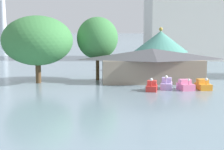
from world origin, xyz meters
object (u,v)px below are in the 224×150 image
at_px(shoreline_tree_tall_left, 37,41).
at_px(green_roof_pavilion, 161,48).
at_px(boathouse, 152,65).
at_px(background_building_block, 219,9).
at_px(pedal_boat_pink, 186,86).
at_px(pedal_boat_orange, 203,85).
at_px(pedal_boat_red, 152,87).
at_px(shoreline_tree_mid, 97,38).
at_px(pedal_boat_lavender, 167,84).

bearing_deg(shoreline_tree_tall_left, green_roof_pavilion, 35.98).
relative_size(boathouse, background_building_block, 0.40).
distance_m(pedal_boat_pink, green_roof_pavilion, 21.49).
relative_size(pedal_boat_pink, green_roof_pavilion, 0.25).
height_order(pedal_boat_orange, shoreline_tree_tall_left, shoreline_tree_tall_left).
bearing_deg(green_roof_pavilion, boathouse, -104.66).
distance_m(pedal_boat_red, pedal_boat_pink, 4.42).
bearing_deg(shoreline_tree_mid, pedal_boat_red, -56.46).
height_order(pedal_boat_red, pedal_boat_lavender, pedal_boat_lavender).
xyz_separation_m(pedal_boat_red, pedal_boat_lavender, (2.13, 1.45, 0.06)).
distance_m(pedal_boat_lavender, green_roof_pavilion, 20.82).
xyz_separation_m(boathouse, shoreline_tree_tall_left, (-16.30, -0.09, 3.47)).
bearing_deg(pedal_boat_pink, pedal_boat_lavender, -119.74).
height_order(pedal_boat_lavender, shoreline_tree_tall_left, shoreline_tree_tall_left).
bearing_deg(pedal_boat_orange, boathouse, -143.06).
distance_m(boathouse, green_roof_pavilion, 15.08).
height_order(pedal_boat_red, boathouse, boathouse).
bearing_deg(shoreline_tree_mid, pedal_boat_pink, -40.71).
distance_m(pedal_boat_orange, background_building_block, 52.86).
bearing_deg(green_roof_pavilion, background_building_block, 53.24).
height_order(pedal_boat_lavender, shoreline_tree_mid, shoreline_tree_mid).
bearing_deg(pedal_boat_orange, shoreline_tree_tall_left, -109.90).
bearing_deg(boathouse, pedal_boat_pink, -64.19).
relative_size(pedal_boat_pink, shoreline_tree_tall_left, 0.25).
bearing_deg(shoreline_tree_tall_left, pedal_boat_red, -25.33).
distance_m(boathouse, background_building_block, 49.04).
height_order(pedal_boat_red, shoreline_tree_mid, shoreline_tree_mid).
relative_size(pedal_boat_pink, pedal_boat_orange, 0.99).
distance_m(pedal_boat_orange, shoreline_tree_mid, 17.31).
bearing_deg(pedal_boat_orange, shoreline_tree_mid, -128.48).
relative_size(pedal_boat_lavender, shoreline_tree_mid, 0.30).
height_order(pedal_boat_lavender, boathouse, boathouse).
bearing_deg(pedal_boat_red, pedal_boat_lavender, 137.79).
relative_size(green_roof_pavilion, background_building_block, 0.26).
xyz_separation_m(pedal_boat_pink, green_roof_pavilion, (0.57, 21.18, 3.63)).
xyz_separation_m(green_roof_pavilion, background_building_block, (20.15, 26.97, 8.93)).
bearing_deg(boathouse, green_roof_pavilion, 75.34).
relative_size(pedal_boat_orange, background_building_block, 0.07).
bearing_deg(boathouse, pedal_boat_red, -99.03).
bearing_deg(shoreline_tree_tall_left, shoreline_tree_mid, 19.34).
bearing_deg(shoreline_tree_mid, background_building_block, 50.51).
xyz_separation_m(pedal_boat_red, boathouse, (1.15, 7.26, 2.04)).
distance_m(pedal_boat_orange, green_roof_pavilion, 21.34).
relative_size(pedal_boat_lavender, background_building_block, 0.07).
distance_m(pedal_boat_orange, shoreline_tree_tall_left, 23.39).
height_order(pedal_boat_orange, shoreline_tree_mid, shoreline_tree_mid).
relative_size(pedal_boat_lavender, pedal_boat_orange, 1.10).
height_order(pedal_boat_lavender, pedal_boat_pink, pedal_boat_lavender).
xyz_separation_m(pedal_boat_pink, boathouse, (-3.23, 6.68, 2.02)).
distance_m(shoreline_tree_tall_left, background_building_block, 58.29).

